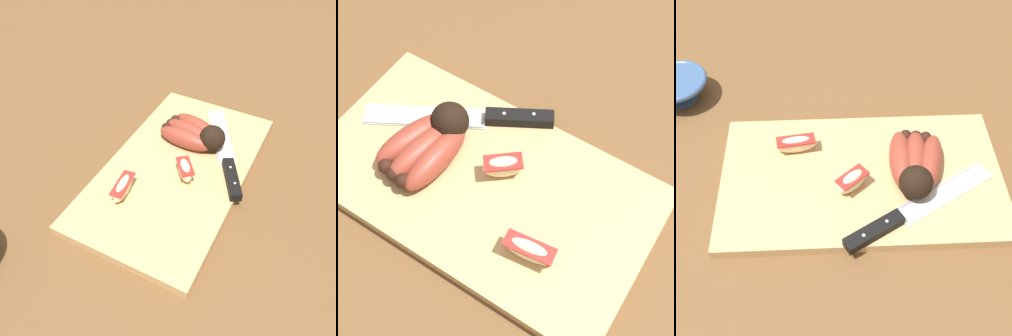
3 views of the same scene
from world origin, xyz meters
TOP-DOWN VIEW (x-y plane):
  - ground_plane at (0.00, 0.00)m, footprint 6.00×6.00m
  - cutting_board at (0.01, -0.01)m, footprint 0.47×0.27m
  - banana_bunch at (0.09, -0.01)m, footprint 0.10×0.15m
  - chefs_knife at (0.06, -0.10)m, footprint 0.26×0.16m
  - apple_wedge_near at (-0.10, 0.04)m, footprint 0.07×0.03m
  - apple_wedge_middle at (-0.01, -0.04)m, footprint 0.06×0.06m

SIDE VIEW (x-z plane):
  - ground_plane at x=0.00m, z-range 0.00..0.00m
  - cutting_board at x=0.01m, z-range 0.00..0.02m
  - chefs_knife at x=0.06m, z-range 0.02..0.04m
  - apple_wedge_near at x=-0.10m, z-range 0.02..0.05m
  - apple_wedge_middle at x=-0.01m, z-range 0.02..0.06m
  - banana_bunch at x=0.09m, z-range 0.01..0.07m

